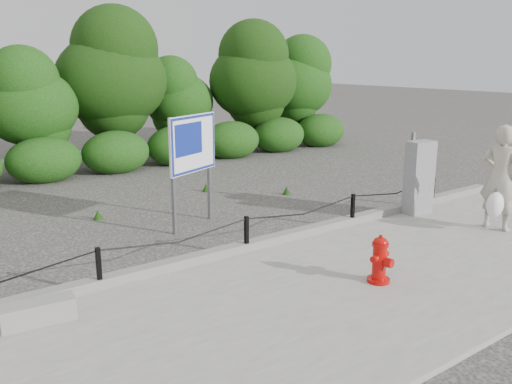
{
  "coord_description": "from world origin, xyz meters",
  "views": [
    {
      "loc": [
        -4.93,
        -6.87,
        3.19
      ],
      "look_at": [
        0.34,
        0.2,
        1.0
      ],
      "focal_mm": 38.0,
      "sensor_mm": 36.0,
      "label": 1
    }
  ],
  "objects": [
    {
      "name": "concrete_block",
      "position": [
        -3.47,
        -0.52,
        0.22
      ],
      "size": [
        0.88,
        0.39,
        0.27
      ],
      "primitive_type": "cube",
      "rotation": [
        0.0,
        0.0,
        -0.11
      ],
      "color": "gray",
      "rests_on": "sidewalk"
    },
    {
      "name": "sidewalk",
      "position": [
        0.0,
        -2.0,
        0.04
      ],
      "size": [
        14.0,
        4.0,
        0.08
      ],
      "primitive_type": "cube",
      "color": "gray",
      "rests_on": "ground"
    },
    {
      "name": "pedestrian",
      "position": [
        4.44,
        -1.79,
        1.03
      ],
      "size": [
        0.82,
        0.79,
        1.95
      ],
      "rotation": [
        0.0,
        0.0,
        1.76
      ],
      "color": "#A8A190",
      "rests_on": "sidewalk"
    },
    {
      "name": "chain_barrier",
      "position": [
        0.0,
        0.0,
        0.46
      ],
      "size": [
        10.06,
        0.06,
        0.6
      ],
      "color": "black",
      "rests_on": "sidewalk"
    },
    {
      "name": "ground",
      "position": [
        0.0,
        0.0,
        0.0
      ],
      "size": [
        90.0,
        90.0,
        0.0
      ],
      "primitive_type": "plane",
      "color": "#2D2B28",
      "rests_on": "ground"
    },
    {
      "name": "advertising_sign",
      "position": [
        0.13,
        1.92,
        1.53
      ],
      "size": [
        1.26,
        0.59,
        2.16
      ],
      "rotation": [
        0.0,
        0.0,
        0.4
      ],
      "color": "slate",
      "rests_on": "ground"
    },
    {
      "name": "treeline",
      "position": [
        0.7,
        8.96,
        2.43
      ],
      "size": [
        20.07,
        3.59,
        4.6
      ],
      "color": "black",
      "rests_on": "ground"
    },
    {
      "name": "curb",
      "position": [
        0.0,
        0.05,
        0.15
      ],
      "size": [
        14.0,
        0.22,
        0.14
      ],
      "primitive_type": "cube",
      "color": "slate",
      "rests_on": "sidewalk"
    },
    {
      "name": "utility_cabinet",
      "position": [
        4.14,
        -0.25,
        0.83
      ],
      "size": [
        0.6,
        0.43,
        1.65
      ],
      "rotation": [
        0.0,
        0.0,
        -0.1
      ],
      "color": "#969699",
      "rests_on": "sidewalk"
    },
    {
      "name": "fire_hydrant",
      "position": [
        0.78,
        -2.15,
        0.41
      ],
      "size": [
        0.38,
        0.4,
        0.7
      ],
      "rotation": [
        0.0,
        0.0,
        0.18
      ],
      "color": "#B60906",
      "rests_on": "sidewalk"
    }
  ]
}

